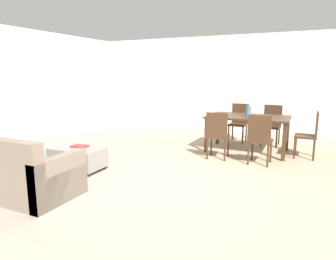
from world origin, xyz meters
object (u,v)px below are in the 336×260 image
object	(u,v)px
dining_table	(248,120)
dining_chair_near_left	(217,133)
dining_chair_far_left	(239,120)
couch	(6,172)
ottoman_table	(78,157)
book_on_ottoman	(80,146)
dining_chair_near_right	(260,137)
vase_centerpiece	(248,111)
dining_chair_head_east	(311,132)
dining_chair_far_right	(272,123)

from	to	relation	value
dining_table	dining_chair_near_left	bearing A→B (deg)	-115.82
dining_table	dining_chair_far_left	bearing A→B (deg)	112.78
couch	ottoman_table	world-z (taller)	couch
dining_table	book_on_ottoman	world-z (taller)	dining_table
dining_table	dining_chair_near_right	world-z (taller)	dining_chair_near_right
couch	vase_centerpiece	size ratio (longest dim) A/B	9.14
book_on_ottoman	dining_chair_near_right	bearing A→B (deg)	29.49
vase_centerpiece	book_on_ottoman	xyz separation A→B (m)	(-2.39, -2.43, -0.47)
couch	book_on_ottoman	bearing A→B (deg)	80.24
vase_centerpiece	ottoman_table	bearing A→B (deg)	-133.95
couch	dining_chair_head_east	bearing A→B (deg)	44.06
couch	dining_chair_far_right	distance (m)	5.48
couch	dining_chair_far_right	bearing A→B (deg)	56.83
ottoman_table	dining_table	size ratio (longest dim) A/B	0.55
dining_chair_near_left	dining_chair_far_left	bearing A→B (deg)	88.65
dining_table	dining_chair_far_right	xyz separation A→B (m)	(0.39, 0.87, -0.15)
dining_table	book_on_ottoman	distance (m)	3.44
dining_chair_far_left	vase_centerpiece	bearing A→B (deg)	-67.90
dining_table	dining_chair_near_left	distance (m)	0.96
dining_table	book_on_ottoman	xyz separation A→B (m)	(-2.39, -2.46, -0.27)
couch	dining_chair_near_right	distance (m)	4.11
dining_table	ottoman_table	bearing A→B (deg)	-133.62
vase_centerpiece	book_on_ottoman	distance (m)	3.44
dining_table	book_on_ottoman	bearing A→B (deg)	-134.18
dining_chair_far_left	book_on_ottoman	world-z (taller)	dining_chair_far_left
vase_centerpiece	dining_chair_far_right	bearing A→B (deg)	66.61
dining_chair_head_east	ottoman_table	bearing A→B (deg)	-145.31
dining_chair_head_east	dining_chair_near_left	bearing A→B (deg)	-152.80
dining_chair_near_left	book_on_ottoman	xyz separation A→B (m)	(-1.98, -1.60, -0.12)
dining_chair_head_east	book_on_ottoman	distance (m)	4.35
book_on_ottoman	dining_chair_near_left	bearing A→B (deg)	39.07
dining_table	book_on_ottoman	size ratio (longest dim) A/B	6.34
dining_chair_far_left	dining_chair_far_right	world-z (taller)	same
dining_chair_far_right	dining_chair_head_east	size ratio (longest dim) A/B	1.00
dining_chair_near_left	book_on_ottoman	world-z (taller)	dining_chair_near_left
ottoman_table	dining_chair_near_right	xyz separation A→B (m)	(2.78, 1.62, 0.30)
dining_table	dining_chair_head_east	distance (m)	1.22
couch	dining_chair_head_east	xyz separation A→B (m)	(3.81, 3.69, 0.23)
dining_chair_near_left	dining_chair_near_right	distance (m)	0.79
ottoman_table	book_on_ottoman	distance (m)	0.19
dining_table	dining_chair_far_left	distance (m)	0.97
vase_centerpiece	book_on_ottoman	size ratio (longest dim) A/B	0.85
dining_table	dining_chair_far_right	bearing A→B (deg)	65.94
dining_chair_far_left	dining_chair_near_left	bearing A→B (deg)	-91.35
dining_chair_near_right	dining_chair_head_east	xyz separation A→B (m)	(0.83, 0.87, 0.00)
dining_table	vase_centerpiece	world-z (taller)	vase_centerpiece
couch	dining_table	bearing A→B (deg)	54.93
dining_chair_far_left	dining_chair_far_right	xyz separation A→B (m)	(0.76, -0.02, 0.00)
couch	dining_chair_far_right	xyz separation A→B (m)	(2.99, 4.58, 0.23)
couch	ottoman_table	bearing A→B (deg)	80.21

